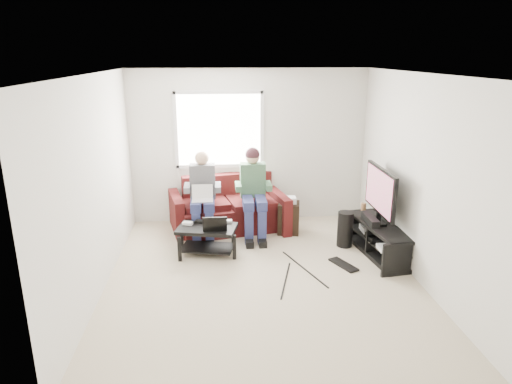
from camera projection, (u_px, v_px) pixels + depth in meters
floor at (262, 278)px, 5.99m from camera, size 4.50×4.50×0.00m
ceiling at (263, 74)px, 5.24m from camera, size 4.50×4.50×0.00m
wall_back at (249, 147)px, 7.76m from camera, size 4.50×0.00×4.50m
wall_front at (292, 262)px, 3.47m from camera, size 4.50×0.00×4.50m
wall_left at (96, 186)px, 5.45m from camera, size 0.00×4.50×4.50m
wall_right at (419, 179)px, 5.78m from camera, size 0.00×4.50×4.50m
window at (219, 130)px, 7.61m from camera, size 1.48×0.04×1.28m
sofa at (228, 210)px, 7.60m from camera, size 2.03×1.18×0.87m
person_left at (203, 192)px, 7.13m from camera, size 0.40×0.70×1.36m
person_right at (253, 187)px, 7.20m from camera, size 0.40×0.71×1.40m
laptop_silver at (202, 197)px, 6.95m from camera, size 0.37×0.31×0.24m
coffee_table at (207, 234)px, 6.63m from camera, size 0.93×0.68×0.42m
laptop_black at (215, 221)px, 6.50m from camera, size 0.40×0.33×0.24m
controller_a at (188, 223)px, 6.68m from camera, size 0.16×0.13×0.04m
controller_b at (200, 221)px, 6.76m from camera, size 0.16×0.13×0.04m
controller_c at (227, 221)px, 6.76m from camera, size 0.15×0.10×0.04m
tv_stand at (379, 241)px, 6.63m from camera, size 0.61×1.45×0.46m
tv at (380, 192)px, 6.52m from camera, size 0.12×1.10×0.81m
soundbar at (370, 219)px, 6.63m from camera, size 0.12×0.50×0.10m
drink_cup at (364, 207)px, 7.14m from camera, size 0.08×0.08×0.12m
console_white at (389, 248)px, 6.23m from camera, size 0.30×0.22×0.06m
console_grey at (372, 229)px, 6.89m from camera, size 0.34×0.26×0.08m
console_black at (381, 238)px, 6.56m from camera, size 0.38×0.30×0.07m
subwoofer at (345, 229)px, 6.91m from camera, size 0.24×0.24×0.54m
keyboard_floor at (343, 265)px, 6.33m from camera, size 0.35×0.50×0.03m
end_table at (289, 217)px, 7.43m from camera, size 0.34×0.34×0.61m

